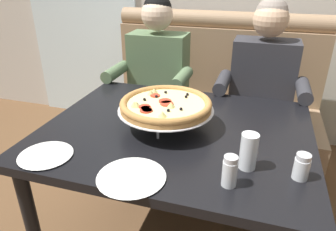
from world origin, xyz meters
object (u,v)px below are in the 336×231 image
booth_bench (209,113)px  diner_right (261,93)px  shaker_pepper_flakes (230,173)px  drinking_glass (248,153)px  plate_near_left (45,154)px  dining_table (176,144)px  pizza (165,105)px  diner_left (154,81)px  plate_near_right (131,176)px  shaker_parmesan (301,168)px

booth_bench → diner_right: (0.36, -0.27, 0.31)m
shaker_pepper_flakes → drinking_glass: bearing=67.6°
diner_right → plate_near_left: diner_right is taller
booth_bench → dining_table: 1.00m
diner_right → pizza: (-0.41, -0.70, 0.15)m
plate_near_left → pizza: bearing=45.2°
booth_bench → diner_left: (-0.36, -0.27, 0.31)m
dining_table → diner_left: bearing=117.3°
dining_table → plate_near_left: bearing=-138.3°
diner_right → shaker_pepper_flakes: bearing=-93.9°
dining_table → plate_near_right: bearing=-96.5°
dining_table → shaker_pepper_flakes: 0.47m
diner_right → shaker_parmesan: diner_right is taller
booth_bench → drinking_glass: booth_bench is taller
shaker_pepper_flakes → plate_near_left: bearing=-177.2°
shaker_pepper_flakes → plate_near_left: shaker_pepper_flakes is taller
shaker_pepper_flakes → plate_near_right: size_ratio=0.46×
shaker_pepper_flakes → plate_near_right: 0.34m
dining_table → drinking_glass: (0.34, -0.22, 0.15)m
shaker_pepper_flakes → drinking_glass: 0.14m
pizza → plate_near_right: 0.42m
plate_near_left → booth_bench: bearing=72.3°
booth_bench → dining_table: size_ratio=1.31×
plate_near_left → drinking_glass: (0.77, 0.16, 0.05)m
plate_near_left → drinking_glass: 0.78m
shaker_parmesan → drinking_glass: drinking_glass is taller
diner_right → drinking_glass: bearing=-91.3°
pizza → drinking_glass: pizza is taller
shaker_parmesan → drinking_glass: size_ratio=0.70×
diner_right → plate_near_right: (-0.41, -1.11, 0.05)m
pizza → plate_near_right: bearing=-89.5°
diner_right → pizza: bearing=-120.4°
pizza → plate_near_left: pizza is taller
diner_left → pizza: 0.78m
dining_table → drinking_glass: bearing=-33.3°
booth_bench → shaker_pepper_flakes: (0.29, -1.31, 0.40)m
shaker_pepper_flakes → plate_near_right: bearing=-169.0°
diner_right → pizza: 0.82m
diner_left → booth_bench: bearing=36.6°
diner_right → drinking_glass: diner_right is taller
diner_right → plate_near_left: 1.33m
shaker_parmesan → plate_near_right: (-0.57, -0.18, -0.03)m
pizza → plate_near_right: size_ratio=1.76×
diner_right → shaker_pepper_flakes: size_ratio=11.16×
dining_table → pizza: size_ratio=2.79×
booth_bench → plate_near_right: booth_bench is taller
diner_left → pizza: size_ratio=2.92×
booth_bench → plate_near_left: booth_bench is taller
diner_right → drinking_glass: (-0.02, -0.92, 0.11)m
pizza → booth_bench: bearing=87.0°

